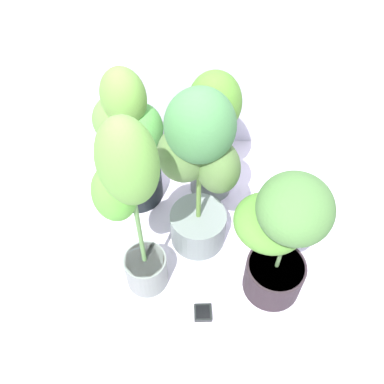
{
  "coord_description": "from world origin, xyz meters",
  "views": [
    {
      "loc": [
        -0.03,
        -1.06,
        1.96
      ],
      "look_at": [
        -0.04,
        0.17,
        0.36
      ],
      "focal_mm": 41.11,
      "sensor_mm": 36.0,
      "label": 1
    }
  ],
  "objects_px": {
    "potted_plant_back_center": "(211,128)",
    "potted_plant_front_right": "(280,237)",
    "potted_plant_center": "(199,170)",
    "potted_plant_front_left": "(130,202)",
    "hygrometer_box": "(203,313)",
    "nutrient_bottle": "(310,217)",
    "potted_plant_back_left": "(130,138)"
  },
  "relations": [
    {
      "from": "potted_plant_back_center",
      "to": "potted_plant_front_right",
      "type": "bearing_deg",
      "value": -65.16
    },
    {
      "from": "potted_plant_center",
      "to": "potted_plant_front_right",
      "type": "height_order",
      "value": "potted_plant_center"
    },
    {
      "from": "potted_plant_front_left",
      "to": "hygrometer_box",
      "type": "bearing_deg",
      "value": -31.83
    },
    {
      "from": "potted_plant_back_center",
      "to": "nutrient_bottle",
      "type": "xyz_separation_m",
      "value": [
        0.52,
        -0.27,
        -0.35
      ]
    },
    {
      "from": "potted_plant_front_left",
      "to": "hygrometer_box",
      "type": "relative_size",
      "value": 12.63
    },
    {
      "from": "potted_plant_back_center",
      "to": "potted_plant_front_left",
      "type": "distance_m",
      "value": 0.68
    },
    {
      "from": "potted_plant_back_center",
      "to": "nutrient_bottle",
      "type": "distance_m",
      "value": 0.68
    },
    {
      "from": "hygrometer_box",
      "to": "nutrient_bottle",
      "type": "relative_size",
      "value": 0.37
    },
    {
      "from": "potted_plant_center",
      "to": "potted_plant_back_center",
      "type": "bearing_deg",
      "value": 80.56
    },
    {
      "from": "potted_plant_front_left",
      "to": "hygrometer_box",
      "type": "xyz_separation_m",
      "value": [
        0.28,
        -0.18,
        -0.61
      ]
    },
    {
      "from": "potted_plant_back_left",
      "to": "nutrient_bottle",
      "type": "bearing_deg",
      "value": -13.05
    },
    {
      "from": "potted_plant_front_right",
      "to": "hygrometer_box",
      "type": "height_order",
      "value": "potted_plant_front_right"
    },
    {
      "from": "potted_plant_back_center",
      "to": "potted_plant_front_left",
      "type": "height_order",
      "value": "potted_plant_front_left"
    },
    {
      "from": "potted_plant_back_left",
      "to": "potted_plant_front_left",
      "type": "relative_size",
      "value": 0.79
    },
    {
      "from": "potted_plant_back_left",
      "to": "nutrient_bottle",
      "type": "distance_m",
      "value": 0.99
    },
    {
      "from": "potted_plant_back_left",
      "to": "potted_plant_front_left",
      "type": "height_order",
      "value": "potted_plant_front_left"
    },
    {
      "from": "hygrometer_box",
      "to": "potted_plant_back_center",
      "type": "bearing_deg",
      "value": 175.28
    },
    {
      "from": "potted_plant_center",
      "to": "potted_plant_front_left",
      "type": "height_order",
      "value": "potted_plant_front_left"
    },
    {
      "from": "potted_plant_center",
      "to": "potted_plant_front_right",
      "type": "distance_m",
      "value": 0.44
    },
    {
      "from": "potted_plant_back_left",
      "to": "hygrometer_box",
      "type": "height_order",
      "value": "potted_plant_back_left"
    },
    {
      "from": "potted_plant_back_center",
      "to": "nutrient_bottle",
      "type": "bearing_deg",
      "value": -27.92
    },
    {
      "from": "potted_plant_center",
      "to": "potted_plant_front_left",
      "type": "relative_size",
      "value": 0.91
    },
    {
      "from": "hygrometer_box",
      "to": "potted_plant_back_left",
      "type": "bearing_deg",
      "value": -155.14
    },
    {
      "from": "potted_plant_back_left",
      "to": "hygrometer_box",
      "type": "xyz_separation_m",
      "value": [
        0.36,
        -0.69,
        -0.43
      ]
    },
    {
      "from": "potted_plant_center",
      "to": "hygrometer_box",
      "type": "distance_m",
      "value": 0.67
    },
    {
      "from": "potted_plant_center",
      "to": "potted_plant_front_right",
      "type": "bearing_deg",
      "value": -37.78
    },
    {
      "from": "potted_plant_back_left",
      "to": "hygrometer_box",
      "type": "bearing_deg",
      "value": -62.64
    },
    {
      "from": "potted_plant_center",
      "to": "potted_plant_front_right",
      "type": "relative_size",
      "value": 1.29
    },
    {
      "from": "potted_plant_front_left",
      "to": "nutrient_bottle",
      "type": "distance_m",
      "value": 1.03
    },
    {
      "from": "potted_plant_back_center",
      "to": "potted_plant_front_left",
      "type": "bearing_deg",
      "value": -118.56
    },
    {
      "from": "potted_plant_front_left",
      "to": "hygrometer_box",
      "type": "distance_m",
      "value": 0.7
    },
    {
      "from": "nutrient_bottle",
      "to": "potted_plant_back_left",
      "type": "bearing_deg",
      "value": 166.95
    }
  ]
}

